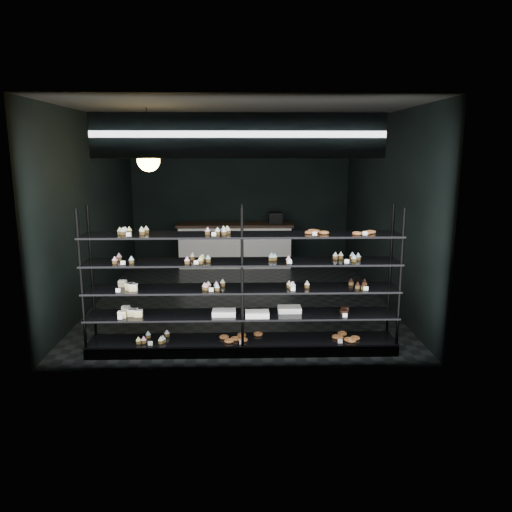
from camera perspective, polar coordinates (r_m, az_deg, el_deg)
name	(u,v)px	position (r m, az deg, el deg)	size (l,w,h in m)	color
room	(240,209)	(8.68, -1.83, 5.42)	(5.01, 6.01, 3.20)	black
display_shelf	(241,305)	(6.48, -1.76, -5.63)	(4.00, 0.50, 1.91)	black
signage	(239,136)	(5.70, -1.99, 13.60)	(3.30, 0.05, 0.50)	#0B153B
pendant_lamp	(149,160)	(7.43, -12.18, 10.65)	(0.32, 0.32, 0.89)	black
service_counter	(236,244)	(11.32, -2.33, 1.33)	(2.59, 0.65, 1.23)	white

